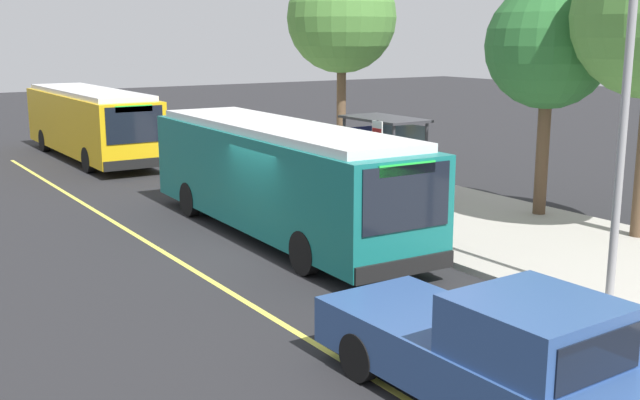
% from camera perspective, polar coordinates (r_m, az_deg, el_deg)
% --- Properties ---
extents(ground_plane, '(120.00, 120.00, 0.00)m').
position_cam_1_polar(ground_plane, '(19.23, -4.13, -3.62)').
color(ground_plane, '#232326').
extents(sidewalk_curb, '(44.00, 6.40, 0.15)m').
position_cam_1_polar(sidewalk_curb, '(22.63, 9.27, -1.16)').
color(sidewalk_curb, '#A8A399').
rests_on(sidewalk_curb, ground_plane).
extents(lane_stripe_center, '(36.00, 0.14, 0.01)m').
position_cam_1_polar(lane_stripe_center, '(18.31, -10.18, -4.58)').
color(lane_stripe_center, '#E0D64C').
rests_on(lane_stripe_center, ground_plane).
extents(transit_bus_main, '(11.04, 2.90, 2.95)m').
position_cam_1_polar(transit_bus_main, '(20.20, -3.08, 1.86)').
color(transit_bus_main, '#146B66').
rests_on(transit_bus_main, ground_plane).
extents(transit_bus_second, '(11.04, 2.61, 2.95)m').
position_cam_1_polar(transit_bus_second, '(34.41, -16.58, 5.59)').
color(transit_bus_second, gold).
rests_on(transit_bus_second, ground_plane).
extents(pickup_truck, '(5.45, 2.14, 1.85)m').
position_cam_1_polar(pickup_truck, '(11.17, 12.67, -11.06)').
color(pickup_truck, '#2D4C84').
rests_on(pickup_truck, ground_plane).
extents(bus_shelter, '(2.90, 1.60, 2.48)m').
position_cam_1_polar(bus_shelter, '(25.08, 4.78, 4.52)').
color(bus_shelter, '#333338').
rests_on(bus_shelter, sidewalk_curb).
extents(waiting_bench, '(1.60, 0.48, 0.95)m').
position_cam_1_polar(waiting_bench, '(24.92, 5.23, 1.47)').
color(waiting_bench, brown).
rests_on(waiting_bench, sidewalk_curb).
extents(route_sign_post, '(0.44, 0.08, 2.80)m').
position_cam_1_polar(route_sign_post, '(21.08, 4.24, 3.21)').
color(route_sign_post, '#333338').
rests_on(route_sign_post, sidewalk_curb).
extents(pedestrian_commuter, '(0.24, 0.40, 1.69)m').
position_cam_1_polar(pedestrian_commuter, '(24.87, -0.46, 2.64)').
color(pedestrian_commuter, '#282D47').
rests_on(pedestrian_commuter, sidewalk_curb).
extents(street_tree_near_shelter, '(3.50, 3.50, 6.51)m').
position_cam_1_polar(street_tree_near_shelter, '(22.63, 16.51, 10.78)').
color(street_tree_near_shelter, brown).
rests_on(street_tree_near_shelter, sidewalk_curb).
extents(street_tree_downstreet, '(4.19, 4.19, 7.79)m').
position_cam_1_polar(street_tree_downstreet, '(30.29, 1.62, 13.24)').
color(street_tree_downstreet, brown).
rests_on(street_tree_downstreet, sidewalk_curb).
extents(utility_pole, '(0.16, 0.16, 6.40)m').
position_cam_1_polar(utility_pole, '(15.51, 21.39, 4.44)').
color(utility_pole, gray).
rests_on(utility_pole, sidewalk_curb).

